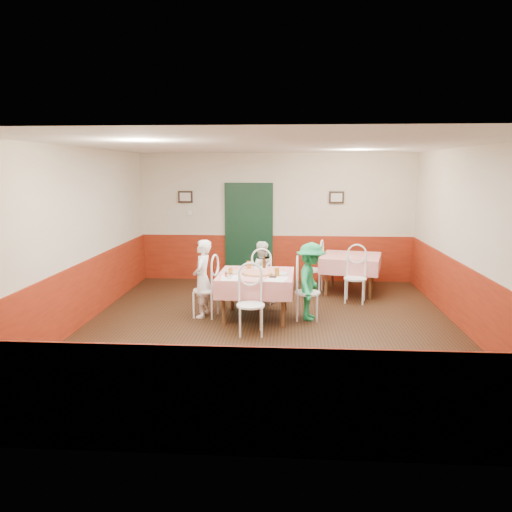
# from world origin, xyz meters

# --- Properties ---
(floor) EXTENTS (7.00, 7.00, 0.00)m
(floor) POSITION_xyz_m (0.00, 0.00, 0.00)
(floor) COLOR black
(floor) RESTS_ON ground
(ceiling) EXTENTS (7.00, 7.00, 0.00)m
(ceiling) POSITION_xyz_m (0.00, 0.00, 2.80)
(ceiling) COLOR white
(ceiling) RESTS_ON back_wall
(back_wall) EXTENTS (6.00, 0.10, 2.80)m
(back_wall) POSITION_xyz_m (0.00, 3.50, 1.40)
(back_wall) COLOR beige
(back_wall) RESTS_ON ground
(front_wall) EXTENTS (6.00, 0.10, 2.80)m
(front_wall) POSITION_xyz_m (0.00, -3.50, 1.40)
(front_wall) COLOR beige
(front_wall) RESTS_ON ground
(left_wall) EXTENTS (0.10, 7.00, 2.80)m
(left_wall) POSITION_xyz_m (-3.00, 0.00, 1.40)
(left_wall) COLOR beige
(left_wall) RESTS_ON ground
(right_wall) EXTENTS (0.10, 7.00, 2.80)m
(right_wall) POSITION_xyz_m (3.00, 0.00, 1.40)
(right_wall) COLOR beige
(right_wall) RESTS_ON ground
(wainscot_back) EXTENTS (6.00, 0.03, 1.00)m
(wainscot_back) POSITION_xyz_m (0.00, 3.48, 0.50)
(wainscot_back) COLOR maroon
(wainscot_back) RESTS_ON ground
(wainscot_front) EXTENTS (6.00, 0.03, 1.00)m
(wainscot_front) POSITION_xyz_m (0.00, -3.48, 0.50)
(wainscot_front) COLOR maroon
(wainscot_front) RESTS_ON ground
(wainscot_left) EXTENTS (0.03, 7.00, 1.00)m
(wainscot_left) POSITION_xyz_m (-2.98, 0.00, 0.50)
(wainscot_left) COLOR maroon
(wainscot_left) RESTS_ON ground
(wainscot_right) EXTENTS (0.03, 7.00, 1.00)m
(wainscot_right) POSITION_xyz_m (2.98, 0.00, 0.50)
(wainscot_right) COLOR maroon
(wainscot_right) RESTS_ON ground
(door) EXTENTS (0.96, 0.06, 2.10)m
(door) POSITION_xyz_m (-0.60, 3.45, 1.05)
(door) COLOR black
(door) RESTS_ON ground
(picture_left) EXTENTS (0.32, 0.03, 0.26)m
(picture_left) POSITION_xyz_m (-2.00, 3.45, 1.85)
(picture_left) COLOR black
(picture_left) RESTS_ON back_wall
(picture_right) EXTENTS (0.32, 0.03, 0.26)m
(picture_right) POSITION_xyz_m (1.30, 3.45, 1.85)
(picture_right) COLOR black
(picture_right) RESTS_ON back_wall
(thermostat) EXTENTS (0.10, 0.03, 0.10)m
(thermostat) POSITION_xyz_m (-1.90, 3.45, 1.50)
(thermostat) COLOR white
(thermostat) RESTS_ON back_wall
(main_table) EXTENTS (1.25, 1.25, 0.77)m
(main_table) POSITION_xyz_m (-0.25, 0.59, 0.38)
(main_table) COLOR red
(main_table) RESTS_ON ground
(second_table) EXTENTS (1.34, 1.34, 0.77)m
(second_table) POSITION_xyz_m (1.52, 2.44, 0.38)
(second_table) COLOR red
(second_table) RESTS_ON ground
(chair_left) EXTENTS (0.49, 0.49, 0.90)m
(chair_left) POSITION_xyz_m (-1.10, 0.61, 0.45)
(chair_left) COLOR white
(chair_left) RESTS_ON ground
(chair_right) EXTENTS (0.44, 0.44, 0.90)m
(chair_right) POSITION_xyz_m (0.60, 0.56, 0.45)
(chair_right) COLOR white
(chair_right) RESTS_ON ground
(chair_far) EXTENTS (0.48, 0.48, 0.90)m
(chair_far) POSITION_xyz_m (-0.23, 1.44, 0.45)
(chair_far) COLOR white
(chair_far) RESTS_ON ground
(chair_near) EXTENTS (0.46, 0.46, 0.90)m
(chair_near) POSITION_xyz_m (-0.27, -0.26, 0.45)
(chair_near) COLOR white
(chair_near) RESTS_ON ground
(chair_second_a) EXTENTS (0.50, 0.50, 0.90)m
(chair_second_a) POSITION_xyz_m (0.77, 2.44, 0.45)
(chair_second_a) COLOR white
(chair_second_a) RESTS_ON ground
(chair_second_b) EXTENTS (0.50, 0.50, 0.90)m
(chair_second_b) POSITION_xyz_m (1.52, 1.69, 0.45)
(chair_second_b) COLOR white
(chair_second_b) RESTS_ON ground
(pizza) EXTENTS (0.49, 0.49, 0.03)m
(pizza) POSITION_xyz_m (-0.22, 0.52, 0.78)
(pizza) COLOR #B74723
(pizza) RESTS_ON main_table
(plate_left) EXTENTS (0.26, 0.26, 0.01)m
(plate_left) POSITION_xyz_m (-0.66, 0.59, 0.77)
(plate_left) COLOR white
(plate_left) RESTS_ON main_table
(plate_right) EXTENTS (0.26, 0.26, 0.01)m
(plate_right) POSITION_xyz_m (0.15, 0.55, 0.77)
(plate_right) COLOR white
(plate_right) RESTS_ON main_table
(plate_far) EXTENTS (0.26, 0.26, 0.01)m
(plate_far) POSITION_xyz_m (-0.21, 1.03, 0.77)
(plate_far) COLOR white
(plate_far) RESTS_ON main_table
(glass_a) EXTENTS (0.07, 0.07, 0.12)m
(glass_a) POSITION_xyz_m (-0.65, 0.37, 0.82)
(glass_a) COLOR #BF7219
(glass_a) RESTS_ON main_table
(glass_b) EXTENTS (0.08, 0.08, 0.14)m
(glass_b) POSITION_xyz_m (0.10, 0.39, 0.83)
(glass_b) COLOR #BF7219
(glass_b) RESTS_ON main_table
(glass_c) EXTENTS (0.07, 0.07, 0.13)m
(glass_c) POSITION_xyz_m (-0.40, 0.98, 0.82)
(glass_c) COLOR #BF7219
(glass_c) RESTS_ON main_table
(beer_bottle) EXTENTS (0.06, 0.06, 0.21)m
(beer_bottle) POSITION_xyz_m (-0.13, 0.98, 0.86)
(beer_bottle) COLOR #381C0A
(beer_bottle) RESTS_ON main_table
(shaker_a) EXTENTS (0.04, 0.04, 0.09)m
(shaker_a) POSITION_xyz_m (-0.66, 0.17, 0.81)
(shaker_a) COLOR silver
(shaker_a) RESTS_ON main_table
(shaker_b) EXTENTS (0.04, 0.04, 0.09)m
(shaker_b) POSITION_xyz_m (-0.62, 0.12, 0.81)
(shaker_b) COLOR silver
(shaker_b) RESTS_ON main_table
(shaker_c) EXTENTS (0.04, 0.04, 0.09)m
(shaker_c) POSITION_xyz_m (-0.71, 0.27, 0.81)
(shaker_c) COLOR #B23319
(shaker_c) RESTS_ON main_table
(menu_left) EXTENTS (0.34, 0.43, 0.00)m
(menu_left) POSITION_xyz_m (-0.62, 0.20, 0.76)
(menu_left) COLOR white
(menu_left) RESTS_ON main_table
(menu_right) EXTENTS (0.39, 0.46, 0.00)m
(menu_right) POSITION_xyz_m (0.11, 0.17, 0.76)
(menu_right) COLOR white
(menu_right) RESTS_ON main_table
(wallet) EXTENTS (0.11, 0.09, 0.02)m
(wallet) POSITION_xyz_m (0.04, 0.28, 0.77)
(wallet) COLOR black
(wallet) RESTS_ON main_table
(diner_left) EXTENTS (0.35, 0.50, 1.30)m
(diner_left) POSITION_xyz_m (-1.15, 0.61, 0.65)
(diner_left) COLOR gray
(diner_left) RESTS_ON ground
(diner_far) EXTENTS (0.65, 0.55, 1.16)m
(diner_far) POSITION_xyz_m (-0.22, 1.49, 0.58)
(diner_far) COLOR gray
(diner_far) RESTS_ON ground
(diner_right) EXTENTS (0.62, 0.90, 1.28)m
(diner_right) POSITION_xyz_m (0.65, 0.56, 0.64)
(diner_right) COLOR gray
(diner_right) RESTS_ON ground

